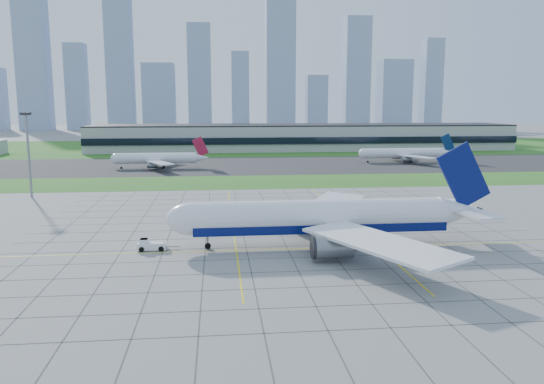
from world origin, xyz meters
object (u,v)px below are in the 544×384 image
object	(u,v)px
crew_far	(443,253)
distant_jet_2	(404,153)
airliner	(322,218)
distant_jet_1	(158,158)
pushback_tug	(150,245)
light_mast	(28,144)
crew_near	(164,246)

from	to	relation	value
crew_far	distant_jet_2	distance (m)	168.41
airliner	distant_jet_1	size ratio (longest dim) A/B	1.55
airliner	pushback_tug	bearing A→B (deg)	179.34
crew_far	distant_jet_1	bearing A→B (deg)	159.72
pushback_tug	distant_jet_1	size ratio (longest dim) A/B	0.19
light_mast	distant_jet_1	bearing A→B (deg)	66.97
airliner	crew_near	size ratio (longest dim) A/B	40.68
airliner	crew_near	bearing A→B (deg)	179.35
distant_jet_1	distant_jet_2	world-z (taller)	same
crew_near	distant_jet_1	xyz separation A→B (m)	(-15.74, 136.47, 3.67)
light_mast	airliner	size ratio (longest dim) A/B	0.39
distant_jet_1	distant_jet_2	xyz separation A→B (m)	(117.59, 13.45, 0.00)
light_mast	crew_far	world-z (taller)	light_mast
crew_near	pushback_tug	bearing A→B (deg)	107.79
light_mast	airliner	bearing A→B (deg)	-40.15
airliner	distant_jet_2	xyz separation A→B (m)	(70.86, 150.09, -1.13)
light_mast	distant_jet_1	size ratio (longest dim) A/B	0.60
light_mast	crew_far	distance (m)	124.53
airliner	crew_near	distance (m)	31.36
airliner	crew_far	xyz separation A→B (m)	(20.55, -10.59, -4.81)
crew_far	distant_jet_1	distance (m)	161.92
crew_far	distant_jet_2	size ratio (longest dim) A/B	0.04
distant_jet_2	light_mast	bearing A→B (deg)	-150.13
crew_far	distant_jet_2	xyz separation A→B (m)	(50.31, 160.68, 3.68)
airliner	pushback_tug	world-z (taller)	airliner
crew_far	distant_jet_1	xyz separation A→B (m)	(-67.28, 147.23, 3.68)
distant_jet_2	airliner	bearing A→B (deg)	-115.27
crew_near	distant_jet_1	size ratio (longest dim) A/B	0.04
light_mast	distant_jet_2	world-z (taller)	light_mast
light_mast	pushback_tug	bearing A→B (deg)	-56.17
light_mast	distant_jet_2	distance (m)	171.08
crew_near	distant_jet_1	world-z (taller)	distant_jet_1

